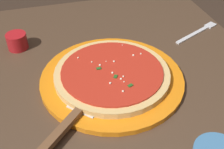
# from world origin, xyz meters

# --- Properties ---
(restaurant_table) EXTENTS (1.02, 0.75, 0.73)m
(restaurant_table) POSITION_xyz_m (0.00, 0.00, 0.58)
(restaurant_table) COLOR black
(restaurant_table) RESTS_ON ground_plane
(serving_plate) EXTENTS (0.36, 0.36, 0.01)m
(serving_plate) POSITION_xyz_m (-0.03, -0.05, 0.73)
(serving_plate) COLOR orange
(serving_plate) RESTS_ON restaurant_table
(pizza) EXTENTS (0.29, 0.29, 0.02)m
(pizza) POSITION_xyz_m (-0.03, -0.05, 0.75)
(pizza) COLOR #DBB26B
(pizza) RESTS_ON serving_plate
(pizza_server) EXTENTS (0.19, 0.19, 0.01)m
(pizza_server) POSITION_xyz_m (0.09, -0.17, 0.74)
(pizza_server) COLOR silver
(pizza_server) RESTS_ON serving_plate
(cup_small_sauce) EXTENTS (0.06, 0.06, 0.05)m
(cup_small_sauce) POSITION_xyz_m (-0.25, -0.27, 0.75)
(cup_small_sauce) COLOR #B2191E
(cup_small_sauce) RESTS_ON restaurant_table
(fork) EXTENTS (0.09, 0.18, 0.00)m
(fork) POSITION_xyz_m (-0.18, 0.28, 0.73)
(fork) COLOR silver
(fork) RESTS_ON restaurant_table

